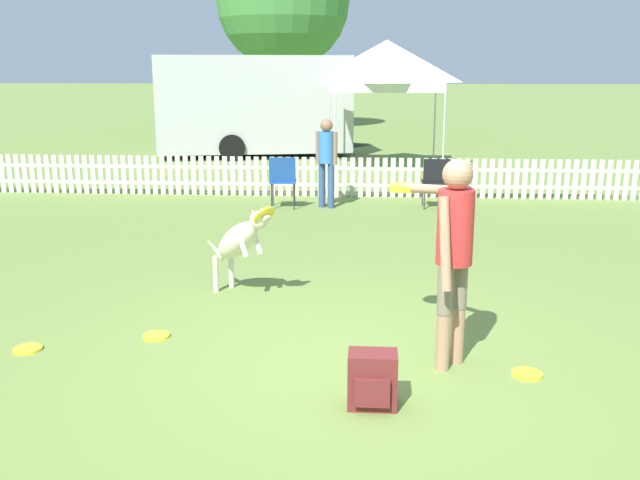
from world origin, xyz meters
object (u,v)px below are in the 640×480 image
Objects in this scene: frisbee_midfield at (527,374)px; frisbee_near_handler at (28,349)px; canopy_tent_main at (387,66)px; backpack_on_grass at (372,380)px; folding_chair_blue_left at (283,177)px; leaping_dog at (240,239)px; equipment_trailer at (254,104)px; handler_person at (452,239)px; tree_left_grove at (283,1)px; frisbee_near_dog at (156,336)px; spectator_standing at (326,155)px; folding_chair_center at (436,178)px.

frisbee_near_handler is at bearing 177.16° from frisbee_midfield.
frisbee_near_handler is 0.08× the size of canopy_tent_main.
folding_chair_blue_left is (-1.54, 7.26, 0.34)m from backpack_on_grass.
canopy_tent_main reaches higher than leaping_dog.
equipment_trailer is at bearing 91.55° from frisbee_near_handler.
canopy_tent_main is 0.49× the size of equipment_trailer.
leaping_dog is 0.34× the size of canopy_tent_main.
handler_person is at bearing -88.32° from canopy_tent_main.
canopy_tent_main is 12.76m from tree_left_grove.
equipment_trailer is at bearing 55.57° from handler_person.
canopy_tent_main reaches higher than backpack_on_grass.
equipment_trailer is (-1.74, 7.57, 0.87)m from folding_chair_blue_left.
frisbee_midfield is at bearing -10.62° from frisbee_near_dog.
backpack_on_grass reaches higher than frisbee_near_dog.
canopy_tent_main is at bearing -71.86° from tree_left_grove.
frisbee_midfield is 0.04× the size of equipment_trailer.
handler_person is 0.56× the size of canopy_tent_main.
handler_person is 1.10× the size of spectator_standing.
folding_chair_blue_left is at bearing 3.49° from folding_chair_center.
tree_left_grove is (-1.73, 23.16, 4.89)m from frisbee_near_dog.
folding_chair_center is at bearing -71.91° from equipment_trailer.
backpack_on_grass is 0.07× the size of equipment_trailer.
spectator_standing is (-0.81, 7.41, 0.70)m from backpack_on_grass.
equipment_trailer reaches higher than handler_person.
backpack_on_grass is at bearing -91.15° from canopy_tent_main.
spectator_standing reaches higher than frisbee_near_dog.
folding_chair_center reaches higher than frisbee_midfield.
backpack_on_grass is at bearing -15.64° from frisbee_near_handler.
folding_chair_center is at bearing 59.29° from frisbee_near_handler.
frisbee_midfield is 0.08× the size of canopy_tent_main.
spectator_standing reaches higher than frisbee_midfield.
folding_chair_center is at bearing -81.01° from canopy_tent_main.
spectator_standing is 0.20× the size of tree_left_grove.
tree_left_grove is (-2.27, 21.92, 4.30)m from leaping_dog.
folding_chair_center is at bearing -74.50° from tree_left_grove.
tree_left_grove is (-4.84, 23.74, 4.89)m from frisbee_midfield.
frisbee_midfield is 0.03× the size of tree_left_grove.
folding_chair_center is (3.95, 6.64, 0.51)m from frisbee_near_handler.
equipment_trailer is at bearing 102.48° from backpack_on_grass.
backpack_on_grass is 7.43m from folding_chair_blue_left.
backpack_on_grass is (1.91, -1.19, 0.19)m from frisbee_near_dog.
frisbee_near_dog is 0.27× the size of folding_chair_center.
equipment_trailer reaches higher than spectator_standing.
frisbee_near_dog is at bearing 16.87° from leaping_dog.
folding_chair_blue_left is (1.36, 6.45, 0.52)m from frisbee_near_handler.
frisbee_near_dog is 3.16m from frisbee_midfield.
equipment_trailer reaches higher than backpack_on_grass.
spectator_standing is 0.25× the size of equipment_trailer.
spectator_standing is (1.10, 6.21, 0.89)m from frisbee_near_dog.
spectator_standing is at bearing 79.97° from frisbee_near_dog.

